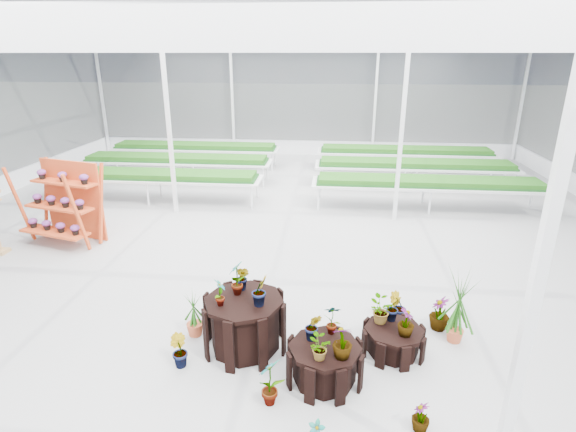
# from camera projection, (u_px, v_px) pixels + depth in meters

# --- Properties ---
(ground_plane) EXTENTS (24.00, 24.00, 0.00)m
(ground_plane) POSITION_uv_depth(u_px,v_px,m) (260.00, 287.00, 8.55)
(ground_plane) COLOR gray
(ground_plane) RESTS_ON ground
(greenhouse_shell) EXTENTS (18.00, 24.00, 4.50)m
(greenhouse_shell) POSITION_uv_depth(u_px,v_px,m) (257.00, 172.00, 7.78)
(greenhouse_shell) COLOR white
(greenhouse_shell) RESTS_ON ground
(steel_frame) EXTENTS (18.00, 24.00, 4.50)m
(steel_frame) POSITION_uv_depth(u_px,v_px,m) (257.00, 172.00, 7.78)
(steel_frame) COLOR silver
(steel_frame) RESTS_ON ground
(nursery_benches) EXTENTS (16.00, 7.00, 0.84)m
(nursery_benches) POSITION_uv_depth(u_px,v_px,m) (293.00, 172.00, 15.14)
(nursery_benches) COLOR silver
(nursery_benches) RESTS_ON ground
(plinth_tall) EXTENTS (1.40, 1.40, 0.82)m
(plinth_tall) POSITION_uv_depth(u_px,v_px,m) (245.00, 324.00, 6.66)
(plinth_tall) COLOR black
(plinth_tall) RESTS_ON ground
(plinth_mid) EXTENTS (1.30, 1.30, 0.53)m
(plinth_mid) POSITION_uv_depth(u_px,v_px,m) (324.00, 363.00, 6.04)
(plinth_mid) COLOR black
(plinth_mid) RESTS_ON ground
(plinth_low) EXTENTS (1.09, 1.09, 0.40)m
(plinth_low) POSITION_uv_depth(u_px,v_px,m) (393.00, 340.00, 6.63)
(plinth_low) COLOR black
(plinth_low) RESTS_ON ground
(shelf_rack) EXTENTS (1.95, 1.36, 1.87)m
(shelf_rack) POSITION_uv_depth(u_px,v_px,m) (61.00, 204.00, 10.26)
(shelf_rack) COLOR #BE401A
(shelf_rack) RESTS_ON ground
(nursery_plants) EXTENTS (4.43, 2.91, 1.38)m
(nursery_plants) POSITION_uv_depth(u_px,v_px,m) (310.00, 313.00, 6.77)
(nursery_plants) COLOR #1D4F13
(nursery_plants) RESTS_ON ground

